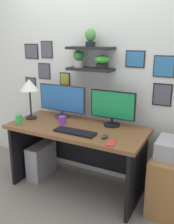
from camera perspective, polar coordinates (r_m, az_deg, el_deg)
ground_plane at (r=3.04m, az=-2.20°, el=-16.79°), size 8.00×8.00×0.00m
back_wall_assembly at (r=2.94m, az=1.76°, el=10.41°), size 4.40×0.24×2.70m
desk at (r=2.82m, az=-1.79°, el=-7.15°), size 1.51×0.68×0.75m
monitor_left at (r=2.98m, az=-5.75°, el=2.74°), size 0.61×0.18×0.39m
monitor_right at (r=2.69m, az=5.89°, el=1.09°), size 0.50×0.18×0.38m
keyboard at (r=2.52m, az=-2.76°, el=-4.59°), size 0.44×0.14×0.02m
computer_mouse at (r=2.40m, az=4.02°, el=-5.61°), size 0.06×0.09×0.03m
desk_lamp at (r=2.95m, az=-13.05°, el=5.63°), size 0.22×0.22×0.47m
cell_phone at (r=2.29m, az=5.55°, el=-7.09°), size 0.09×0.15×0.01m
coffee_mug at (r=2.78m, az=-5.64°, el=-1.86°), size 0.08×0.08×0.09m
water_cup at (r=2.86m, az=-15.34°, el=-1.64°), size 0.07×0.07×0.11m
drawer_cabinet at (r=2.68m, az=19.26°, el=-15.46°), size 0.44×0.50×0.58m
computer_tower_left at (r=3.21m, az=-10.38°, el=-10.80°), size 0.18×0.40×0.41m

